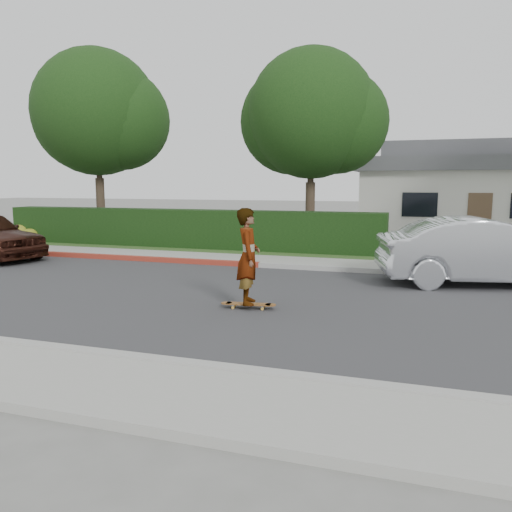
% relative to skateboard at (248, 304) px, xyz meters
% --- Properties ---
extents(ground, '(120.00, 120.00, 0.00)m').
position_rel_skateboard_xyz_m(ground, '(-2.27, 0.69, -0.10)').
color(ground, slate).
rests_on(ground, ground).
extents(road, '(60.00, 8.00, 0.01)m').
position_rel_skateboard_xyz_m(road, '(-2.27, 0.69, -0.09)').
color(road, '#2D2D30').
rests_on(road, ground).
extents(curb_near, '(60.00, 0.20, 0.15)m').
position_rel_skateboard_xyz_m(curb_near, '(-2.27, -3.41, -0.02)').
color(curb_near, '#9E9E99').
rests_on(curb_near, ground).
extents(curb_far, '(60.00, 0.20, 0.15)m').
position_rel_skateboard_xyz_m(curb_far, '(-2.27, 4.79, -0.02)').
color(curb_far, '#9E9E99').
rests_on(curb_far, ground).
extents(curb_red_section, '(12.00, 0.21, 0.15)m').
position_rel_skateboard_xyz_m(curb_red_section, '(-7.27, 4.79, -0.02)').
color(curb_red_section, maroon).
rests_on(curb_red_section, ground).
extents(sidewalk_far, '(60.00, 1.60, 0.12)m').
position_rel_skateboard_xyz_m(sidewalk_far, '(-2.27, 5.69, -0.04)').
color(sidewalk_far, gray).
rests_on(sidewalk_far, ground).
extents(planting_strip, '(60.00, 1.60, 0.10)m').
position_rel_skateboard_xyz_m(planting_strip, '(-2.27, 7.29, -0.05)').
color(planting_strip, '#2D4C1E').
rests_on(planting_strip, ground).
extents(hedge, '(15.00, 1.00, 1.50)m').
position_rel_skateboard_xyz_m(hedge, '(-5.27, 7.89, 0.65)').
color(hedge, black).
rests_on(hedge, ground).
extents(flowering_shrub, '(1.40, 1.00, 0.90)m').
position_rel_skateboard_xyz_m(flowering_shrub, '(-12.28, 7.43, 0.24)').
color(flowering_shrub, '#2D4C19').
rests_on(flowering_shrub, ground).
extents(tree_left, '(5.99, 5.21, 8.00)m').
position_rel_skateboard_xyz_m(tree_left, '(-9.78, 9.38, 5.17)').
color(tree_left, '#33261C').
rests_on(tree_left, ground).
extents(tree_center, '(5.66, 4.84, 7.44)m').
position_rel_skateboard_xyz_m(tree_center, '(-0.78, 9.88, 4.81)').
color(tree_center, '#33261C').
rests_on(tree_center, ground).
extents(house, '(10.60, 8.60, 4.30)m').
position_rel_skateboard_xyz_m(house, '(5.73, 16.69, 2.00)').
color(house, beige).
rests_on(house, ground).
extents(skateboard, '(1.13, 0.37, 0.10)m').
position_rel_skateboard_xyz_m(skateboard, '(0.00, 0.00, 0.00)').
color(skateboard, gold).
rests_on(skateboard, ground).
extents(skateboarder, '(0.63, 0.79, 1.90)m').
position_rel_skateboard_xyz_m(skateboarder, '(0.00, 0.00, 0.96)').
color(skateboarder, white).
rests_on(skateboarder, skateboard).
extents(car_silver, '(5.29, 2.87, 1.66)m').
position_rel_skateboard_xyz_m(car_silver, '(4.74, 4.02, 0.73)').
color(car_silver, silver).
rests_on(car_silver, ground).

